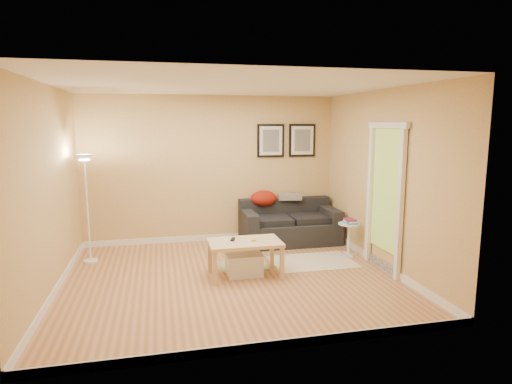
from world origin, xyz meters
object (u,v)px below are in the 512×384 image
sofa (290,222)px  side_table (349,239)px  floor_lamp (88,212)px  book_stack (350,221)px  storage_bin (244,264)px  coffee_table (245,258)px

sofa → side_table: size_ratio=3.20×
side_table → floor_lamp: 4.10m
sofa → floor_lamp: 3.37m
book_stack → side_table: bearing=151.8°
sofa → book_stack: 1.21m
storage_bin → side_table: side_table is taller
storage_bin → book_stack: size_ratio=2.19×
sofa → floor_lamp: (-3.32, -0.36, 0.41)m
coffee_table → side_table: bearing=-4.4°
coffee_table → floor_lamp: bearing=131.8°
book_stack → floor_lamp: bearing=153.0°
coffee_table → floor_lamp: (-2.21, 1.13, 0.54)m
sofa → floor_lamp: floor_lamp is taller
coffee_table → side_table: (1.81, 0.54, 0.02)m
floor_lamp → sofa: bearing=6.3°
coffee_table → storage_bin: 0.10m
book_stack → floor_lamp: floor_lamp is taller
storage_bin → side_table: bearing=15.9°
storage_bin → book_stack: 1.96m
coffee_table → sofa: bearing=32.2°
storage_bin → side_table: size_ratio=0.96×
sofa → storage_bin: bearing=-127.4°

